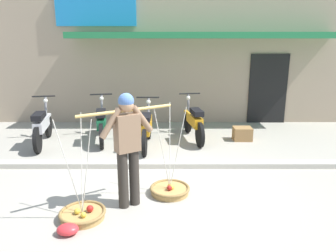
# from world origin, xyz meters

# --- Properties ---
(ground_plane) EXTENTS (90.00, 90.00, 0.00)m
(ground_plane) POSITION_xyz_m (0.00, 0.00, 0.00)
(ground_plane) COLOR #9E998C
(sidewalk_curb) EXTENTS (20.00, 0.24, 0.10)m
(sidewalk_curb) POSITION_xyz_m (0.00, 0.70, 0.05)
(sidewalk_curb) COLOR #BAB4A5
(sidewalk_curb) RESTS_ON ground
(fruit_vendor) EXTENTS (1.24, 0.78, 1.70)m
(fruit_vendor) POSITION_xyz_m (-0.40, -0.80, 0.98)
(fruit_vendor) COLOR #2D2823
(fruit_vendor) RESTS_ON ground
(fruit_basket_left_side) EXTENTS (0.64, 0.64, 1.45)m
(fruit_basket_left_side) POSITION_xyz_m (0.20, -0.43, 0.07)
(fruit_basket_left_side) COLOR #B2894C
(fruit_basket_left_side) RESTS_ON ground
(fruit_basket_right_side) EXTENTS (0.64, 0.64, 1.45)m
(fruit_basket_right_side) POSITION_xyz_m (-1.01, -1.17, 0.07)
(fruit_basket_right_side) COLOR #B2894C
(fruit_basket_right_side) RESTS_ON ground
(motorcycle_nearest_shop) EXTENTS (0.55, 1.81, 1.09)m
(motorcycle_nearest_shop) POSITION_xyz_m (-2.75, 2.06, 0.45)
(motorcycle_nearest_shop) COLOR black
(motorcycle_nearest_shop) RESTS_ON ground
(motorcycle_second_in_row) EXTENTS (0.55, 1.81, 1.09)m
(motorcycle_second_in_row) POSITION_xyz_m (-1.42, 2.35, 0.45)
(motorcycle_second_in_row) COLOR black
(motorcycle_second_in_row) RESTS_ON ground
(motorcycle_third_in_row) EXTENTS (0.54, 1.82, 1.09)m
(motorcycle_third_in_row) POSITION_xyz_m (-0.31, 1.90, 0.45)
(motorcycle_third_in_row) COLOR black
(motorcycle_third_in_row) RESTS_ON ground
(motorcycle_end_of_row) EXTENTS (0.55, 1.81, 1.09)m
(motorcycle_end_of_row) POSITION_xyz_m (0.81, 2.47, 0.45)
(motorcycle_end_of_row) COLOR black
(motorcycle_end_of_row) RESTS_ON ground
(storefront_building) EXTENTS (13.00, 6.00, 4.20)m
(storefront_building) POSITION_xyz_m (1.13, 6.66, 2.10)
(storefront_building) COLOR tan
(storefront_building) RESTS_ON ground
(plastic_litter_bag) EXTENTS (0.28, 0.22, 0.14)m
(plastic_litter_bag) POSITION_xyz_m (-1.10, -1.55, 0.07)
(plastic_litter_bag) COLOR red
(plastic_litter_bag) RESTS_ON ground
(wooden_crate) EXTENTS (0.44, 0.36, 0.32)m
(wooden_crate) POSITION_xyz_m (2.00, 2.42, 0.16)
(wooden_crate) COLOR olive
(wooden_crate) RESTS_ON ground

